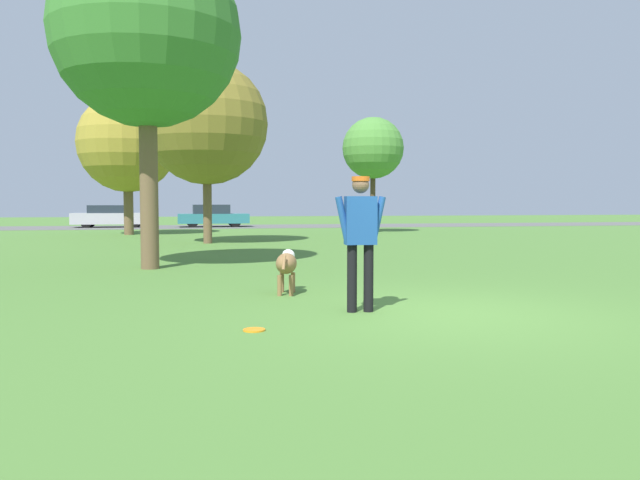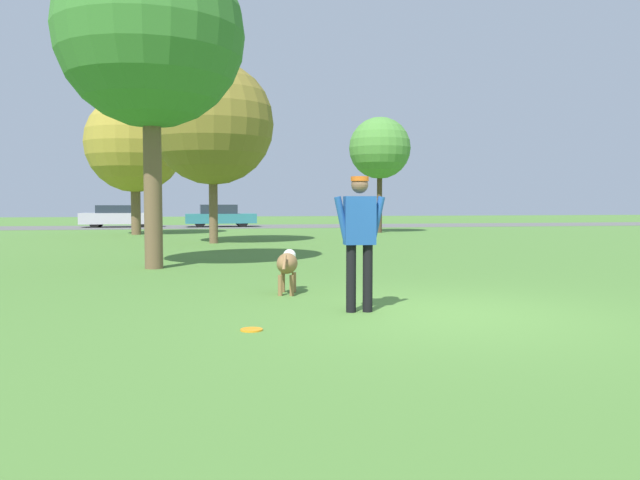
# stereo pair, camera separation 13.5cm
# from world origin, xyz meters

# --- Properties ---
(ground_plane) EXTENTS (120.00, 120.00, 0.00)m
(ground_plane) POSITION_xyz_m (0.00, 0.00, 0.00)
(ground_plane) COLOR #4C7A33
(far_road_strip) EXTENTS (120.00, 6.00, 0.01)m
(far_road_strip) POSITION_xyz_m (0.00, 30.56, 0.01)
(far_road_strip) COLOR #5B5B59
(far_road_strip) RESTS_ON ground_plane
(person) EXTENTS (0.68, 0.25, 1.78)m
(person) POSITION_xyz_m (-1.04, 0.35, 1.06)
(person) COLOR black
(person) RESTS_ON ground_plane
(dog) EXTENTS (0.46, 1.06, 0.68)m
(dog) POSITION_xyz_m (-1.74, 2.19, 0.47)
(dog) COLOR olive
(dog) RESTS_ON ground_plane
(frisbee) EXTENTS (0.25, 0.25, 0.02)m
(frisbee) POSITION_xyz_m (-2.52, -0.58, 0.01)
(frisbee) COLOR orange
(frisbee) RESTS_ON ground_plane
(tree_mid_center) EXTENTS (4.32, 4.32, 6.40)m
(tree_mid_center) POSITION_xyz_m (-2.66, 14.94, 4.23)
(tree_mid_center) COLOR brown
(tree_mid_center) RESTS_ON ground_plane
(tree_far_left) EXTENTS (4.41, 4.41, 6.33)m
(tree_far_left) POSITION_xyz_m (-6.01, 21.80, 4.11)
(tree_far_left) COLOR brown
(tree_far_left) RESTS_ON ground_plane
(tree_far_right) EXTENTS (2.96, 2.96, 5.56)m
(tree_far_right) POSITION_xyz_m (5.39, 21.59, 4.06)
(tree_far_right) COLOR #4C3826
(tree_far_right) RESTS_ON ground_plane
(tree_near_left) EXTENTS (4.03, 4.03, 7.08)m
(tree_near_left) POSITION_xyz_m (-4.10, 6.47, 5.04)
(tree_near_left) COLOR brown
(tree_near_left) RESTS_ON ground_plane
(parked_car_silver) EXTENTS (4.46, 1.71, 1.31)m
(parked_car_silver) POSITION_xyz_m (-7.85, 30.81, 0.64)
(parked_car_silver) COLOR #B7B7BC
(parked_car_silver) RESTS_ON ground_plane
(parked_car_teal) EXTENTS (4.21, 1.89, 1.34)m
(parked_car_teal) POSITION_xyz_m (-2.00, 30.29, 0.66)
(parked_car_teal) COLOR teal
(parked_car_teal) RESTS_ON ground_plane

